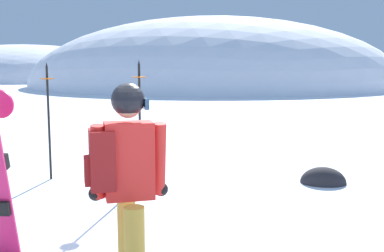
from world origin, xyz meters
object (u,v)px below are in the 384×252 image
piste_marker_near (140,114)px  piste_marker_far (48,113)px  rock_mid (323,183)px  snowboarder_main (125,189)px

piste_marker_near → piste_marker_far: bearing=172.3°
piste_marker_far → rock_mid: size_ratio=2.65×
piste_marker_near → rock_mid: (2.82, 0.39, -1.09)m
piste_marker_far → rock_mid: bearing=2.4°
snowboarder_main → piste_marker_near: 3.65m
piste_marker_far → rock_mid: piste_marker_far is taller
snowboarder_main → piste_marker_far: size_ratio=0.93×
piste_marker_far → rock_mid: 4.47m
piste_marker_near → rock_mid: size_ratio=2.70×
snowboarder_main → rock_mid: (2.17, 3.97, -0.92)m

